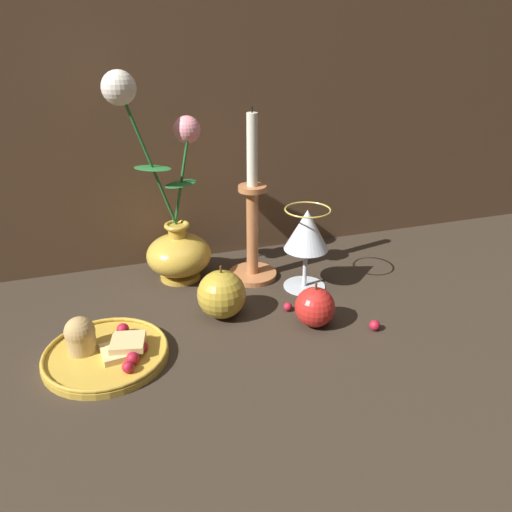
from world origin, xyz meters
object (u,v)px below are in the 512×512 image
vase (173,228)px  candlestick (252,228)px  apple_near_glass (222,294)px  plate_with_pastries (103,350)px  wine_glass (307,233)px  apple_beside_vase (315,307)px

vase → candlestick: 0.15m
apple_near_glass → vase: bearing=106.9°
plate_with_pastries → apple_near_glass: 0.21m
wine_glass → apple_near_glass: bearing=-163.4°
plate_with_pastries → candlestick: candlestick is taller
plate_with_pastries → apple_near_glass: bearing=17.1°
vase → apple_near_glass: bearing=-73.1°
vase → plate_with_pastries: bearing=-123.6°
plate_with_pastries → candlestick: (0.29, 0.18, 0.09)m
vase → apple_near_glass: 0.18m
candlestick → apple_near_glass: 0.16m
vase → wine_glass: vase is taller
vase → wine_glass: size_ratio=2.48×
plate_with_pastries → apple_beside_vase: 0.34m
vase → wine_glass: (0.22, -0.11, 0.01)m
vase → candlestick: (0.14, -0.04, -0.00)m
vase → plate_with_pastries: 0.28m
plate_with_pastries → apple_near_glass: apple_near_glass is taller
vase → apple_near_glass: vase is taller
vase → wine_glass: bearing=-26.4°
wine_glass → candlestick: bearing=139.8°
apple_near_glass → apple_beside_vase: bearing=-28.3°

